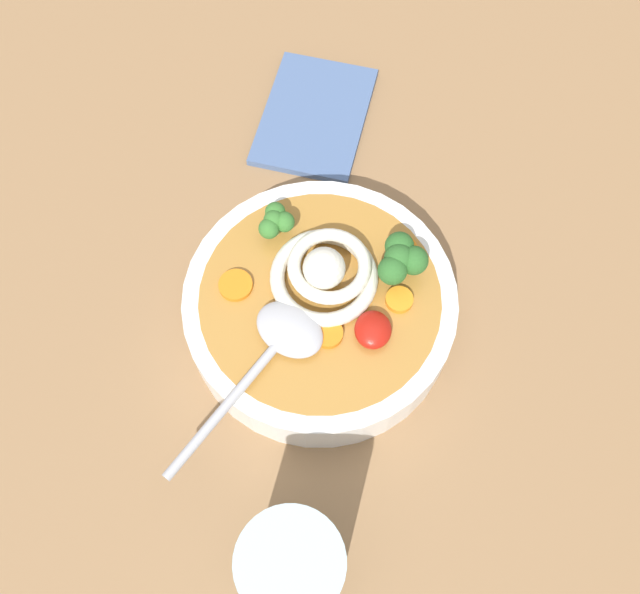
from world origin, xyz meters
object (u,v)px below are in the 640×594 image
object	(u,v)px
noodle_pile	(325,272)
drinking_glass	(293,569)
soup_bowl	(320,308)
folded_napkin	(312,116)
soup_spoon	(279,342)

from	to	relation	value
noodle_pile	drinking_glass	distance (cm)	23.42
soup_bowl	drinking_glass	bearing A→B (deg)	-179.20
noodle_pile	folded_napkin	xyz separation A→B (cm)	(20.87, 3.47, -5.84)
soup_bowl	drinking_glass	distance (cm)	21.97
soup_spoon	folded_napkin	size ratio (longest dim) A/B	1.12
soup_bowl	folded_napkin	world-z (taller)	soup_bowl
noodle_pile	soup_spoon	world-z (taller)	noodle_pile
soup_bowl	drinking_glass	xyz separation A→B (cm)	(-21.66, -0.30, 3.67)
noodle_pile	soup_bowl	bearing A→B (deg)	170.87
folded_napkin	noodle_pile	bearing A→B (deg)	-170.57
noodle_pile	soup_spoon	size ratio (longest dim) A/B	0.62
soup_bowl	noodle_pile	size ratio (longest dim) A/B	2.31
soup_bowl	noodle_pile	xyz separation A→B (cm)	(1.76, -0.28, 3.67)
drinking_glass	folded_napkin	distance (cm)	44.81
drinking_glass	folded_napkin	world-z (taller)	drinking_glass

